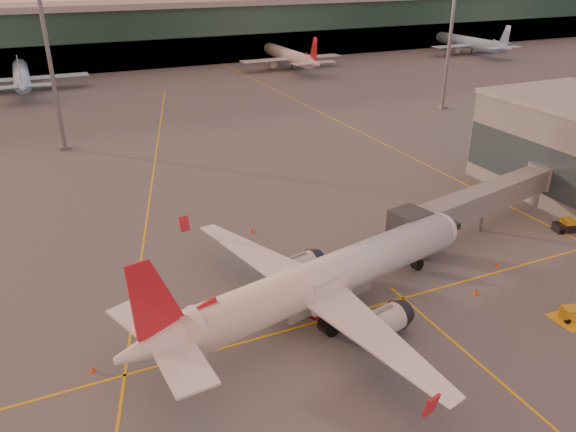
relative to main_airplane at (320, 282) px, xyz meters
name	(u,v)px	position (x,y,z in m)	size (l,w,h in m)	color
ground	(388,342)	(3.55, -5.75, -3.55)	(600.00, 600.00, 0.00)	#4C4F54
taxi_markings	(171,180)	(-3.77, 38.74, -3.55)	(100.12, 173.00, 0.01)	gold
terminal	(111,35)	(3.55, 136.05, 5.21)	(400.00, 20.00, 17.60)	#19382D
mast_west_near	(49,58)	(-16.45, 60.25, 11.31)	(2.40, 2.40, 25.60)	slate
mast_east_near	(450,35)	(58.55, 56.25, 11.31)	(2.40, 2.40, 25.60)	slate
distant_aircraft_row	(42,89)	(-17.45, 112.25, -3.55)	(290.00, 34.00, 13.00)	#98D3FF
main_airplane	(320,282)	(0.00, 0.00, 0.00)	(35.93, 32.68, 10.94)	silver
jet_bridge	(491,197)	(26.49, 7.89, 0.26)	(28.57, 9.13, 5.55)	slate
catering_truck	(330,288)	(1.01, -0.10, -0.82)	(6.72, 4.43, 4.81)	#B0192B
gpu_cart	(574,314)	(20.23, -9.82, -2.96)	(2.37, 1.81, 1.23)	#BE9317
pushback_tug	(567,226)	(34.33, 3.18, -2.93)	(3.29, 2.32, 1.54)	black
cone_nose	(497,265)	(20.82, 0.15, -3.32)	(0.39, 0.39, 0.50)	#E5420C
cone_tail	(93,369)	(-19.30, 0.72, -3.30)	(0.41, 0.41, 0.52)	#E5420C
cone_wing_left	(252,230)	(0.63, 18.18, -3.27)	(0.47, 0.47, 0.60)	#E5420C
cone_fwd	(476,292)	(15.17, -3.10, -3.25)	(0.50, 0.50, 0.63)	#E5420C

